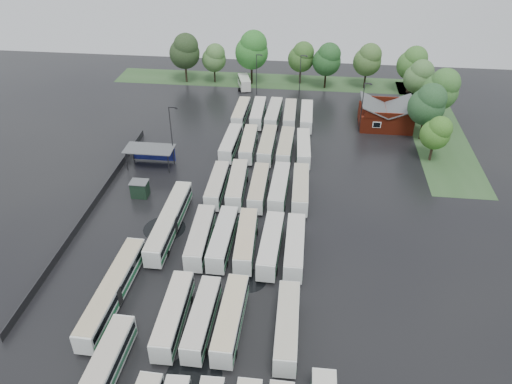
# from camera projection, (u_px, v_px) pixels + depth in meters

# --- Properties ---
(ground) EXTENTS (160.00, 160.00, 0.00)m
(ground) POSITION_uv_depth(u_px,v_px,m) (230.00, 256.00, 65.80)
(ground) COLOR black
(ground) RESTS_ON ground
(brick_building) EXTENTS (10.07, 8.60, 5.39)m
(brick_building) POSITION_uv_depth(u_px,v_px,m) (385.00, 117.00, 98.01)
(brick_building) COLOR maroon
(brick_building) RESTS_ON ground
(wash_shed) EXTENTS (8.20, 4.20, 3.58)m
(wash_shed) POSITION_uv_depth(u_px,v_px,m) (150.00, 150.00, 84.18)
(wash_shed) COLOR #2D2D30
(wash_shed) RESTS_ON ground
(utility_hut) EXTENTS (2.70, 2.20, 2.62)m
(utility_hut) POSITION_uv_depth(u_px,v_px,m) (140.00, 189.00, 77.15)
(utility_hut) COLOR black
(utility_hut) RESTS_ON ground
(grass_strip_north) EXTENTS (80.00, 10.00, 0.01)m
(grass_strip_north) POSITION_uv_depth(u_px,v_px,m) (282.00, 82.00, 119.52)
(grass_strip_north) COLOR #2F5128
(grass_strip_north) RESTS_ON ground
(grass_strip_east) EXTENTS (10.00, 50.00, 0.01)m
(grass_strip_east) POSITION_uv_depth(u_px,v_px,m) (436.00, 128.00, 98.07)
(grass_strip_east) COLOR #2F5128
(grass_strip_east) RESTS_ON ground
(west_fence) EXTENTS (0.10, 50.00, 1.20)m
(west_fence) POSITION_uv_depth(u_px,v_px,m) (92.00, 207.00, 74.31)
(west_fence) COLOR #2D2D30
(west_fence) RESTS_ON ground
(bus_r1c0) EXTENTS (2.59, 11.33, 3.14)m
(bus_r1c0) POSITION_uv_depth(u_px,v_px,m) (173.00, 314.00, 54.90)
(bus_r1c0) COLOR silver
(bus_r1c0) RESTS_ON ground
(bus_r1c1) EXTENTS (2.46, 10.84, 3.01)m
(bus_r1c1) POSITION_uv_depth(u_px,v_px,m) (202.00, 318.00, 54.54)
(bus_r1c1) COLOR silver
(bus_r1c1) RESTS_ON ground
(bus_r1c2) EXTENTS (2.59, 11.40, 3.16)m
(bus_r1c2) POSITION_uv_depth(u_px,v_px,m) (231.00, 319.00, 54.38)
(bus_r1c2) COLOR silver
(bus_r1c2) RESTS_ON ground
(bus_r1c4) EXTENTS (2.57, 11.28, 3.13)m
(bus_r1c4) POSITION_uv_depth(u_px,v_px,m) (287.00, 326.00, 53.54)
(bus_r1c4) COLOR silver
(bus_r1c4) RESTS_ON ground
(bus_r2c0) EXTENTS (2.80, 11.44, 3.16)m
(bus_r2c0) POSITION_uv_depth(u_px,v_px,m) (200.00, 237.00, 66.45)
(bus_r2c0) COLOR silver
(bus_r2c0) RESTS_ON ground
(bus_r2c1) EXTENTS (2.55, 11.39, 3.16)m
(bus_r2c1) POSITION_uv_depth(u_px,v_px,m) (223.00, 238.00, 66.19)
(bus_r2c1) COLOR silver
(bus_r2c1) RESTS_ON ground
(bus_r2c2) EXTENTS (2.89, 11.30, 3.12)m
(bus_r2c2) POSITION_uv_depth(u_px,v_px,m) (246.00, 240.00, 65.88)
(bus_r2c2) COLOR silver
(bus_r2c2) RESTS_ON ground
(bus_r2c3) EXTENTS (2.74, 11.47, 3.17)m
(bus_r2c3) POSITION_uv_depth(u_px,v_px,m) (271.00, 245.00, 65.04)
(bus_r2c3) COLOR silver
(bus_r2c3) RESTS_ON ground
(bus_r2c4) EXTENTS (2.49, 11.27, 3.13)m
(bus_r2c4) POSITION_uv_depth(u_px,v_px,m) (295.00, 246.00, 64.76)
(bus_r2c4) COLOR silver
(bus_r2c4) RESTS_ON ground
(bus_r3c0) EXTENTS (2.41, 10.82, 3.01)m
(bus_r3c0) POSITION_uv_depth(u_px,v_px,m) (217.00, 185.00, 77.47)
(bus_r3c0) COLOR silver
(bus_r3c0) RESTS_ON ground
(bus_r3c1) EXTENTS (2.89, 11.49, 3.17)m
(bus_r3c1) POSITION_uv_depth(u_px,v_px,m) (237.00, 184.00, 77.43)
(bus_r3c1) COLOR silver
(bus_r3c1) RESTS_ON ground
(bus_r3c2) EXTENTS (2.40, 11.05, 3.07)m
(bus_r3c2) POSITION_uv_depth(u_px,v_px,m) (259.00, 187.00, 76.79)
(bus_r3c2) COLOR silver
(bus_r3c2) RESTS_ON ground
(bus_r3c3) EXTENTS (2.68, 11.46, 3.18)m
(bus_r3c3) POSITION_uv_depth(u_px,v_px,m) (279.00, 187.00, 76.70)
(bus_r3c3) COLOR silver
(bus_r3c3) RESTS_ON ground
(bus_r3c4) EXTENTS (2.64, 11.42, 3.17)m
(bus_r3c4) POSITION_uv_depth(u_px,v_px,m) (300.00, 189.00, 76.37)
(bus_r3c4) COLOR silver
(bus_r3c4) RESTS_ON ground
(bus_r4c0) EXTENTS (2.64, 11.04, 3.06)m
(bus_r4c0) POSITION_uv_depth(u_px,v_px,m) (231.00, 143.00, 89.23)
(bus_r4c0) COLOR silver
(bus_r4c0) RESTS_ON ground
(bus_r4c1) EXTENTS (2.58, 10.99, 3.05)m
(bus_r4c1) POSITION_uv_depth(u_px,v_px,m) (249.00, 144.00, 88.93)
(bus_r4c1) COLOR silver
(bus_r4c1) RESTS_ON ground
(bus_r4c2) EXTENTS (2.55, 11.45, 3.18)m
(bus_r4c2) POSITION_uv_depth(u_px,v_px,m) (267.00, 145.00, 88.40)
(bus_r4c2) COLOR silver
(bus_r4c2) RESTS_ON ground
(bus_r4c3) EXTENTS (2.60, 11.21, 3.11)m
(bus_r4c3) POSITION_uv_depth(u_px,v_px,m) (286.00, 147.00, 87.98)
(bus_r4c3) COLOR silver
(bus_r4c3) RESTS_ON ground
(bus_r4c4) EXTENTS (2.80, 10.95, 3.02)m
(bus_r4c4) POSITION_uv_depth(u_px,v_px,m) (303.00, 148.00, 87.64)
(bus_r4c4) COLOR silver
(bus_r4c4) RESTS_ON ground
(bus_r5c0) EXTENTS (2.47, 10.84, 3.01)m
(bus_r5c0) POSITION_uv_depth(u_px,v_px,m) (241.00, 113.00, 100.32)
(bus_r5c0) COLOR silver
(bus_r5c0) RESTS_ON ground
(bus_r5c1) EXTENTS (2.52, 11.11, 3.08)m
(bus_r5c1) POSITION_uv_depth(u_px,v_px,m) (258.00, 113.00, 100.14)
(bus_r5c1) COLOR silver
(bus_r5c1) RESTS_ON ground
(bus_r5c2) EXTENTS (2.78, 11.41, 3.16)m
(bus_r5c2) POSITION_uv_depth(u_px,v_px,m) (274.00, 114.00, 99.58)
(bus_r5c2) COLOR silver
(bus_r5c2) RESTS_ON ground
(bus_r5c3) EXTENTS (2.47, 10.83, 3.01)m
(bus_r5c3) POSITION_uv_depth(u_px,v_px,m) (290.00, 115.00, 99.42)
(bus_r5c3) COLOR silver
(bus_r5c3) RESTS_ON ground
(bus_r5c4) EXTENTS (2.44, 10.97, 3.05)m
(bus_r5c4) POSITION_uv_depth(u_px,v_px,m) (306.00, 116.00, 98.81)
(bus_r5c4) COLOR silver
(bus_r5c4) RESTS_ON ground
(artic_bus_west_b) EXTENTS (2.56, 16.88, 3.13)m
(artic_bus_west_b) POSITION_uv_depth(u_px,v_px,m) (170.00, 221.00, 69.39)
(artic_bus_west_b) COLOR silver
(artic_bus_west_b) RESTS_ON ground
(artic_bus_west_c) EXTENTS (2.78, 16.59, 3.07)m
(artic_bus_west_c) POSITION_uv_depth(u_px,v_px,m) (113.00, 290.00, 58.05)
(artic_bus_west_c) COLOR silver
(artic_bus_west_c) RESTS_ON ground
(minibus) EXTENTS (3.77, 6.40, 2.63)m
(minibus) POSITION_uv_depth(u_px,v_px,m) (244.00, 82.00, 115.18)
(minibus) COLOR silver
(minibus) RESTS_ON ground
(tree_north_0) EXTENTS (7.05, 7.05, 11.68)m
(tree_north_0) POSITION_uv_depth(u_px,v_px,m) (185.00, 51.00, 115.22)
(tree_north_0) COLOR #382C1F
(tree_north_0) RESTS_ON ground
(tree_north_1) EXTENTS (5.63, 5.63, 9.32)m
(tree_north_1) POSITION_uv_depth(u_px,v_px,m) (214.00, 58.00, 115.89)
(tree_north_1) COLOR black
(tree_north_1) RESTS_ON ground
(tree_north_2) EXTENTS (7.63, 7.63, 12.64)m
(tree_north_2) POSITION_uv_depth(u_px,v_px,m) (252.00, 50.00, 113.94)
(tree_north_2) COLOR black
(tree_north_2) RESTS_ON ground
(tree_north_3) EXTENTS (6.05, 6.05, 10.02)m
(tree_north_3) POSITION_uv_depth(u_px,v_px,m) (302.00, 57.00, 115.03)
(tree_north_3) COLOR #3B2819
(tree_north_3) RESTS_ON ground
(tree_north_4) EXTENTS (6.41, 6.41, 10.61)m
(tree_north_4) POSITION_uv_depth(u_px,v_px,m) (327.00, 59.00, 112.35)
(tree_north_4) COLOR black
(tree_north_4) RESTS_ON ground
(tree_north_5) EXTENTS (6.32, 6.32, 10.47)m
(tree_north_5) POSITION_uv_depth(u_px,v_px,m) (368.00, 59.00, 112.43)
(tree_north_5) COLOR black
(tree_north_5) RESTS_ON ground
(tree_north_6) EXTENTS (6.49, 6.49, 10.75)m
(tree_north_6) POSITION_uv_depth(u_px,v_px,m) (413.00, 63.00, 109.91)
(tree_north_6) COLOR black
(tree_north_6) RESTS_ON ground
(tree_east_0) EXTENTS (5.12, 5.08, 8.41)m
(tree_east_0) POSITION_uv_depth(u_px,v_px,m) (437.00, 133.00, 84.37)
(tree_east_0) COLOR #392B1E
(tree_east_0) RESTS_ON ground
(tree_east_1) EXTENTS (6.68, 6.68, 11.07)m
(tree_east_1) POSITION_uv_depth(u_px,v_px,m) (428.00, 104.00, 90.27)
(tree_east_1) COLOR #322015
(tree_east_1) RESTS_ON ground
(tree_east_2) EXTENTS (6.98, 6.98, 11.57)m
(tree_east_2) POSITION_uv_depth(u_px,v_px,m) (442.00, 89.00, 95.64)
(tree_east_2) COLOR #392C1E
(tree_east_2) RESTS_ON ground
(tree_east_3) EXTENTS (6.13, 6.13, 10.15)m
(tree_east_3) POSITION_uv_depth(u_px,v_px,m) (419.00, 76.00, 103.91)
(tree_east_3) COLOR black
(tree_east_3) RESTS_ON ground
(tree_east_4) EXTENTS (5.21, 5.21, 8.63)m
(tree_east_4) POSITION_uv_depth(u_px,v_px,m) (414.00, 69.00, 110.87)
(tree_east_4) COLOR #37261C
(tree_east_4) RESTS_ON ground
(lamp_post_ne) EXTENTS (1.49, 0.29, 9.64)m
(lamp_post_ne) POSITION_uv_depth(u_px,v_px,m) (363.00, 103.00, 94.32)
(lamp_post_ne) COLOR #2D2D30
(lamp_post_ne) RESTS_ON ground
(lamp_post_nw) EXTENTS (1.64, 0.32, 10.65)m
(lamp_post_nw) POSITION_uv_depth(u_px,v_px,m) (172.00, 131.00, 82.98)
(lamp_post_nw) COLOR #2D2D30
(lamp_post_nw) RESTS_ON ground
(lamp_post_back_w) EXTENTS (1.41, 0.28, 9.17)m
(lamp_post_back_w) POSITION_uv_depth(u_px,v_px,m) (257.00, 72.00, 109.87)
(lamp_post_back_w) COLOR #2D2D30
(lamp_post_back_w) RESTS_ON ground
(lamp_post_back_e) EXTENTS (1.50, 0.29, 9.74)m
(lamp_post_back_e) POSITION_uv_depth(u_px,v_px,m) (301.00, 74.00, 107.73)
(lamp_post_back_e) COLOR #2D2D30
(lamp_post_back_e) RESTS_ON ground
(puddle_0) EXTENTS (5.80, 5.80, 0.01)m
(puddle_0) POSITION_uv_depth(u_px,v_px,m) (194.00, 376.00, 50.22)
(puddle_0) COLOR black
(puddle_0) RESTS_ON ground
(puddle_2) EXTENTS (6.01, 6.01, 0.01)m
(puddle_2) POSITION_uv_depth(u_px,v_px,m) (164.00, 229.00, 70.82)
(puddle_2) COLOR black
(puddle_2) RESTS_ON ground
(puddle_3) EXTENTS (4.36, 4.36, 0.01)m
(puddle_3) POSITION_uv_depth(u_px,v_px,m) (249.00, 280.00, 61.91)
(puddle_3) COLOR black
(puddle_3) RESTS_ON ground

